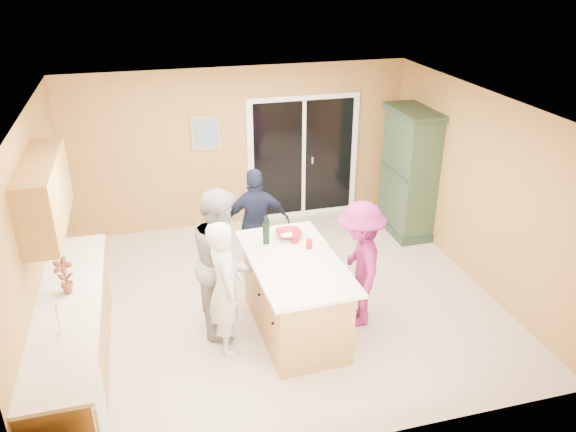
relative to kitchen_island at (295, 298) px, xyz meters
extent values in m
plane|color=beige|center=(-0.02, 0.69, -0.45)|extent=(5.50, 5.50, 0.00)
cube|color=white|center=(-0.02, 0.69, 2.15)|extent=(5.50, 5.00, 0.10)
cube|color=tan|center=(-0.02, 3.19, 0.85)|extent=(5.50, 0.10, 2.60)
cube|color=tan|center=(-0.02, -1.81, 0.85)|extent=(5.50, 0.10, 2.60)
cube|color=tan|center=(-2.77, 0.69, 0.85)|extent=(0.10, 5.00, 2.60)
cube|color=tan|center=(2.73, 0.69, 0.85)|extent=(0.10, 5.00, 2.60)
cube|color=#B38045|center=(-2.47, -0.21, 0.00)|extent=(0.60, 3.00, 0.90)
cube|color=silver|center=(-2.46, -1.31, -0.05)|extent=(0.62, 0.60, 0.72)
cube|color=white|center=(-2.45, -0.21, 0.47)|extent=(0.65, 3.05, 0.04)
cylinder|color=silver|center=(-2.47, -0.71, 0.64)|extent=(0.02, 0.02, 0.30)
cube|color=#B38045|center=(-2.59, 0.49, 1.42)|extent=(0.35, 1.60, 0.75)
cube|color=white|center=(1.03, 3.16, 0.60)|extent=(1.90, 0.05, 2.10)
cube|color=black|center=(1.03, 3.15, 0.60)|extent=(1.70, 0.03, 1.94)
cube|color=white|center=(1.03, 3.14, 0.60)|extent=(0.06, 0.04, 1.94)
cube|color=silver|center=(1.18, 3.13, 0.55)|extent=(0.02, 0.03, 0.12)
cube|color=tan|center=(-0.57, 3.17, 1.15)|extent=(0.46, 0.03, 0.56)
cube|color=#465B90|center=(-0.57, 3.16, 1.15)|extent=(0.38, 0.02, 0.48)
cube|color=#B38045|center=(0.00, 0.00, 0.01)|extent=(0.90, 1.67, 0.93)
cube|color=white|center=(0.00, 0.00, 0.49)|extent=(1.07, 1.88, 0.04)
cube|color=black|center=(0.00, 0.00, -0.40)|extent=(0.82, 1.58, 0.11)
cube|color=#233928|center=(2.47, 2.13, -0.39)|extent=(0.56, 1.07, 0.12)
cube|color=#2F4731|center=(2.47, 2.13, 0.55)|extent=(0.50, 1.01, 1.90)
cube|color=#233928|center=(2.47, 2.13, 1.54)|extent=(0.58, 1.11, 0.08)
imported|color=white|center=(-0.83, -0.12, 0.35)|extent=(0.40, 0.59, 1.61)
imported|color=#A4A4A7|center=(-0.79, 0.33, 0.44)|extent=(0.81, 0.97, 1.80)
imported|color=#1A223A|center=(-0.15, 1.43, 0.33)|extent=(0.96, 0.47, 1.57)
imported|color=#992162|center=(0.80, -0.02, 0.34)|extent=(0.80, 1.13, 1.59)
imported|color=#A8121F|center=(0.08, 0.57, 0.55)|extent=(0.33, 0.33, 0.08)
imported|color=red|center=(-2.47, 0.00, 0.69)|extent=(0.25, 0.19, 0.41)
cylinder|color=#A8121F|center=(0.12, 0.40, 0.57)|extent=(0.09, 0.09, 0.11)
cylinder|color=#A8121F|center=(0.24, 0.23, 0.57)|extent=(0.08, 0.08, 0.11)
cylinder|color=black|center=(-0.22, 0.48, 0.65)|extent=(0.08, 0.08, 0.26)
cylinder|color=black|center=(-0.22, 0.48, 0.83)|extent=(0.03, 0.03, 0.10)
cylinder|color=silver|center=(0.06, 0.57, 0.52)|extent=(0.29, 0.29, 0.02)
camera|label=1|loc=(-1.53, -5.39, 3.71)|focal=35.00mm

